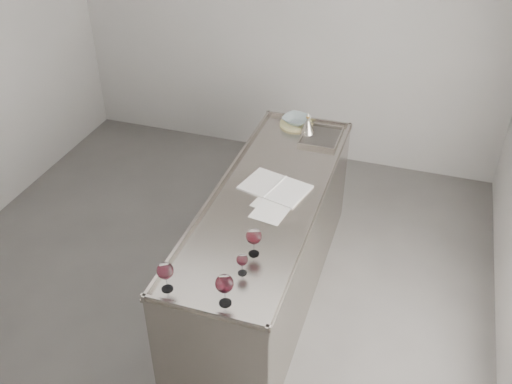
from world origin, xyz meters
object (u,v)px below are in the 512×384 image
(wine_glass_left, at_px, (165,271))
(notebook, at_px, (275,187))
(ceramic_bowl, at_px, (296,120))
(wine_funnel, at_px, (308,126))
(wine_glass_small, at_px, (242,260))
(counter, at_px, (267,245))
(wine_glass_right, at_px, (254,237))
(wine_glass_middle, at_px, (224,284))

(wine_glass_left, xyz_separation_m, notebook, (0.30, 1.18, -0.13))
(notebook, xyz_separation_m, ceramic_bowl, (-0.10, 0.98, 0.04))
(wine_glass_left, bearing_deg, wine_funnel, 81.18)
(wine_glass_small, xyz_separation_m, ceramic_bowl, (-0.17, 1.90, -0.05))
(counter, height_order, notebook, counter)
(wine_glass_left, relative_size, wine_glass_right, 1.01)
(wine_glass_small, bearing_deg, counter, 96.44)
(notebook, bearing_deg, counter, -88.03)
(wine_glass_middle, distance_m, wine_glass_right, 0.45)
(wine_glass_right, height_order, notebook, wine_glass_right)
(wine_glass_left, xyz_separation_m, wine_funnel, (0.32, 2.06, -0.08))
(wine_glass_right, distance_m, wine_glass_small, 0.19)
(notebook, height_order, ceramic_bowl, ceramic_bowl)
(wine_glass_right, bearing_deg, counter, 99.21)
(wine_glass_right, bearing_deg, wine_glass_left, -130.26)
(wine_glass_right, distance_m, notebook, 0.75)
(notebook, bearing_deg, wine_glass_middle, -72.64)
(wine_glass_small, bearing_deg, wine_glass_right, 86.83)
(notebook, bearing_deg, ceramic_bowl, 110.38)
(notebook, relative_size, ceramic_bowl, 2.35)
(wine_glass_right, bearing_deg, wine_glass_small, -93.17)
(wine_glass_right, height_order, wine_funnel, same)
(wine_glass_small, relative_size, notebook, 0.27)
(wine_glass_small, bearing_deg, wine_glass_middle, -92.31)
(counter, relative_size, wine_glass_left, 12.54)
(wine_glass_middle, relative_size, wine_glass_small, 1.44)
(wine_glass_middle, bearing_deg, wine_glass_small, 87.69)
(wine_glass_left, relative_size, notebook, 0.36)
(wine_glass_middle, bearing_deg, ceramic_bowl, 94.32)
(wine_glass_left, bearing_deg, ceramic_bowl, 84.87)
(wine_glass_right, xyz_separation_m, ceramic_bowl, (-0.18, 1.71, -0.09))
(wine_glass_left, distance_m, wine_glass_small, 0.45)
(wine_glass_right, relative_size, wine_glass_small, 1.35)
(wine_glass_left, height_order, ceramic_bowl, wine_glass_left)
(counter, bearing_deg, wine_glass_left, -104.28)
(counter, bearing_deg, notebook, 77.56)
(notebook, bearing_deg, wine_glass_small, -71.15)
(ceramic_bowl, bearing_deg, wine_glass_left, -95.13)
(wine_glass_middle, xyz_separation_m, notebook, (-0.06, 1.18, -0.14))
(wine_glass_middle, bearing_deg, wine_glass_right, 87.33)
(ceramic_bowl, bearing_deg, wine_glass_small, -84.77)
(wine_glass_right, bearing_deg, wine_funnel, 92.10)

